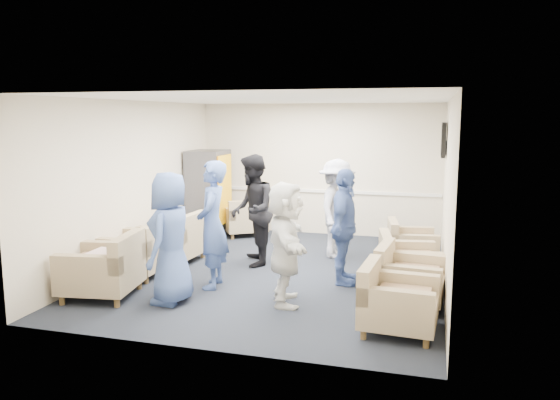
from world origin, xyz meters
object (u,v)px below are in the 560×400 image
(armchair_right_midnear, at_px, (406,280))
(person_mid_right, at_px, (344,227))
(armchair_left_near, at_px, (106,270))
(armchair_right_midfar, at_px, (405,264))
(armchair_right_near, at_px, (394,303))
(person_back_left, at_px, (252,210))
(armchair_corner, at_px, (245,220))
(person_mid_left, at_px, (212,225))
(armchair_left_far, at_px, (176,241))
(vending_machine, at_px, (209,193))
(armchair_right_far, at_px, (409,246))
(person_front_right, at_px, (286,243))
(person_front_left, at_px, (171,238))
(armchair_left_mid, at_px, (140,253))

(armchair_right_midnear, distance_m, person_mid_right, 1.26)
(armchair_left_near, height_order, armchair_right_midfar, armchair_left_near)
(armchair_right_near, xyz_separation_m, person_back_left, (-2.46, 2.25, 0.58))
(armchair_corner, relative_size, person_mid_left, 0.62)
(armchair_left_far, xyz_separation_m, armchair_right_midfar, (3.81, -0.37, -0.03))
(armchair_right_midnear, xyz_separation_m, vending_machine, (-4.10, 3.12, 0.55))
(armchair_right_far, xyz_separation_m, person_back_left, (-2.49, -0.75, 0.61))
(armchair_right_midfar, height_order, armchair_right_far, armchair_right_midfar)
(vending_machine, bearing_deg, armchair_right_midfar, -30.21)
(armchair_left_far, xyz_separation_m, person_mid_right, (2.92, -0.46, 0.50))
(armchair_left_far, relative_size, person_front_right, 0.58)
(armchair_right_midfar, height_order, armchair_corner, armchair_right_midfar)
(armchair_left_far, distance_m, armchair_right_midfar, 3.82)
(armchair_left_far, height_order, vending_machine, vending_machine)
(vending_machine, height_order, person_mid_right, vending_machine)
(armchair_corner, height_order, person_mid_right, person_mid_right)
(person_mid_left, distance_m, person_mid_right, 1.91)
(armchair_left_far, height_order, armchair_right_midnear, armchair_left_far)
(armchair_right_near, distance_m, person_front_right, 1.63)
(armchair_right_far, xyz_separation_m, vending_machine, (-4.05, 1.09, 0.57))
(armchair_right_near, relative_size, person_mid_right, 0.52)
(armchair_right_midfar, relative_size, vending_machine, 0.54)
(armchair_right_near, relative_size, armchair_right_far, 1.00)
(person_front_left, distance_m, person_front_right, 1.51)
(person_mid_left, height_order, person_mid_right, person_mid_left)
(armchair_left_near, bearing_deg, armchair_right_midfar, 103.45)
(armchair_right_midfar, xyz_separation_m, armchair_corner, (-3.36, 2.59, -0.00))
(armchair_corner, bearing_deg, armchair_left_near, 48.85)
(armchair_left_mid, distance_m, person_front_right, 2.62)
(person_back_left, bearing_deg, person_front_right, 12.01)
(armchair_right_midfar, relative_size, person_back_left, 0.52)
(armchair_left_near, height_order, person_back_left, person_back_left)
(armchair_left_mid, bearing_deg, armchair_right_midfar, 97.42)
(armchair_left_mid, xyz_separation_m, person_front_right, (2.51, -0.62, 0.46))
(armchair_left_near, xyz_separation_m, vending_machine, (-0.15, 3.93, 0.51))
(armchair_corner, bearing_deg, armchair_right_midnear, 101.77)
(person_front_right, bearing_deg, armchair_right_midfar, -68.32)
(armchair_left_mid, relative_size, armchair_right_far, 1.01)
(armchair_left_mid, height_order, armchair_right_near, armchair_left_mid)
(armchair_left_near, distance_m, person_back_left, 2.58)
(armchair_left_mid, bearing_deg, armchair_right_far, 114.18)
(armchair_corner, bearing_deg, person_front_left, 62.09)
(armchair_left_near, distance_m, person_front_left, 1.08)
(armchair_right_midfar, relative_size, person_mid_left, 0.52)
(person_mid_right, bearing_deg, armchair_right_far, -32.13)
(armchair_right_midfar, height_order, person_mid_left, person_mid_left)
(person_front_left, bearing_deg, armchair_right_midfar, 116.67)
(armchair_right_midnear, xyz_separation_m, armchair_corner, (-3.41, 3.36, -0.01))
(person_front_right, bearing_deg, person_mid_right, -45.69)
(armchair_left_mid, height_order, armchair_left_far, same)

